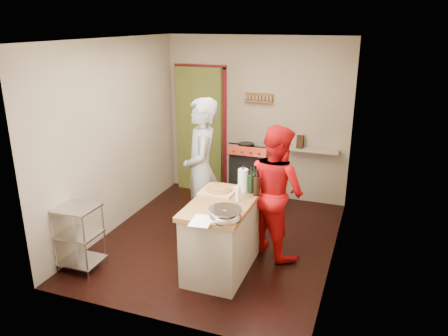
{
  "coord_description": "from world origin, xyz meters",
  "views": [
    {
      "loc": [
        1.88,
        -4.91,
        2.81
      ],
      "look_at": [
        0.09,
        0.0,
        1.03
      ],
      "focal_mm": 35.0,
      "sensor_mm": 36.0,
      "label": 1
    }
  ],
  "objects_px": {
    "stove": "(252,175)",
    "person_stripe": "(201,171)",
    "wire_shelving": "(79,234)",
    "person_red": "(276,191)",
    "island": "(223,234)"
  },
  "relations": [
    {
      "from": "wire_shelving",
      "to": "person_stripe",
      "type": "xyz_separation_m",
      "value": [
        1.06,
        1.19,
        0.51
      ]
    },
    {
      "from": "island",
      "to": "person_red",
      "type": "bearing_deg",
      "value": 53.2
    },
    {
      "from": "stove",
      "to": "person_stripe",
      "type": "height_order",
      "value": "person_stripe"
    },
    {
      "from": "island",
      "to": "person_stripe",
      "type": "relative_size",
      "value": 0.67
    },
    {
      "from": "stove",
      "to": "wire_shelving",
      "type": "bearing_deg",
      "value": -116.85
    },
    {
      "from": "wire_shelving",
      "to": "person_stripe",
      "type": "distance_m",
      "value": 1.68
    },
    {
      "from": "stove",
      "to": "wire_shelving",
      "type": "relative_size",
      "value": 1.26
    },
    {
      "from": "stove",
      "to": "person_stripe",
      "type": "xyz_separation_m",
      "value": [
        -0.27,
        -1.43,
        0.5
      ]
    },
    {
      "from": "stove",
      "to": "person_red",
      "type": "xyz_separation_m",
      "value": [
        0.73,
        -1.44,
        0.38
      ]
    },
    {
      "from": "stove",
      "to": "wire_shelving",
      "type": "distance_m",
      "value": 2.94
    },
    {
      "from": "island",
      "to": "person_stripe",
      "type": "bearing_deg",
      "value": 129.41
    },
    {
      "from": "wire_shelving",
      "to": "person_red",
      "type": "xyz_separation_m",
      "value": [
        2.06,
        1.18,
        0.39
      ]
    },
    {
      "from": "wire_shelving",
      "to": "island",
      "type": "bearing_deg",
      "value": 19.12
    },
    {
      "from": "person_red",
      "to": "wire_shelving",
      "type": "bearing_deg",
      "value": 66.39
    },
    {
      "from": "stove",
      "to": "person_stripe",
      "type": "bearing_deg",
      "value": -100.61
    }
  ]
}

